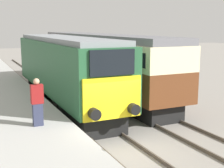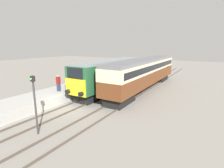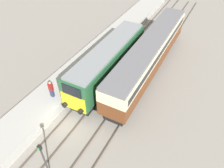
% 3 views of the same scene
% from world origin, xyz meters
% --- Properties ---
extents(ground_plane, '(120.00, 120.00, 0.00)m').
position_xyz_m(ground_plane, '(0.00, 0.00, 0.00)').
color(ground_plane, gray).
extents(platform_left, '(3.50, 50.00, 0.98)m').
position_xyz_m(platform_left, '(-3.30, 8.00, 0.49)').
color(platform_left, '#A8A8A3').
rests_on(platform_left, ground_plane).
extents(rails_near_track, '(1.51, 60.00, 0.14)m').
position_xyz_m(rails_near_track, '(0.00, 5.00, 0.07)').
color(rails_near_track, '#4C4238').
rests_on(rails_near_track, ground_plane).
extents(rails_far_track, '(1.50, 60.00, 0.14)m').
position_xyz_m(rails_far_track, '(3.40, 5.00, 0.07)').
color(rails_far_track, '#4C4238').
rests_on(rails_far_track, ground_plane).
extents(locomotive, '(2.70, 13.41, 4.03)m').
position_xyz_m(locomotive, '(0.00, 7.33, 2.23)').
color(locomotive, black).
rests_on(locomotive, ground_plane).
extents(passenger_carriage, '(2.75, 18.45, 4.08)m').
position_xyz_m(passenger_carriage, '(3.40, 10.62, 2.47)').
color(passenger_carriage, black).
rests_on(passenger_carriage, ground_plane).
extents(person_on_platform, '(0.44, 0.26, 1.78)m').
position_xyz_m(person_on_platform, '(-2.83, 1.29, 1.87)').
color(person_on_platform, '#2D334C').
rests_on(person_on_platform, platform_left).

